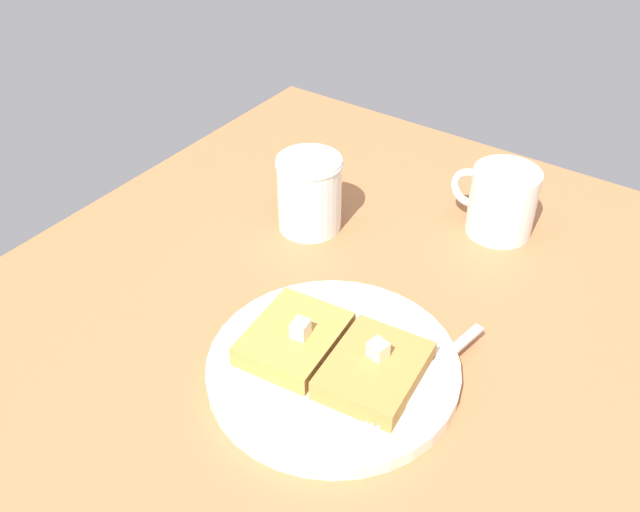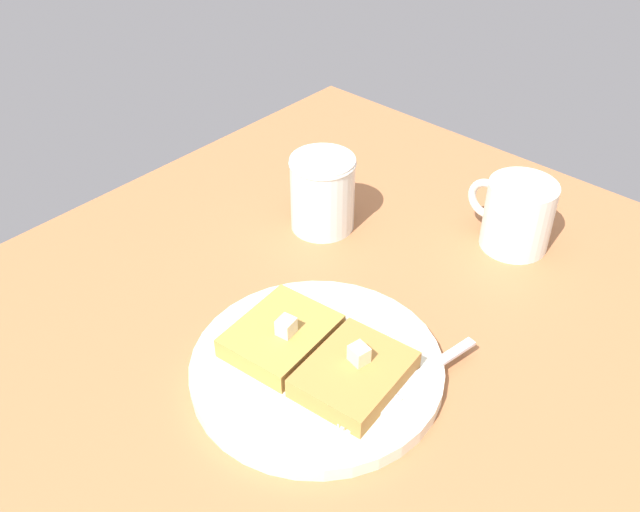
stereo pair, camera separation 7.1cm
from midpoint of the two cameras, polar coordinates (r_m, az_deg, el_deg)
The scene contains 9 objects.
table_surface at distance 65.64cm, azimuth 2.88°, elevation -10.93°, with size 90.51×90.51×2.01cm, color #A2643C.
plate at distance 65.15cm, azimuth -2.11°, elevation -8.98°, with size 22.94×22.94×1.44cm.
toast_slice_left at distance 62.60cm, azimuth 1.09°, elevation -9.26°, with size 7.68×9.64×2.04cm, color #B07939.
toast_slice_middle at distance 65.57cm, azimuth -5.21°, elevation -6.73°, with size 7.68×9.64×2.04cm, color #B4843C.
butter_pat_primary at distance 61.77cm, azimuth 1.36°, elevation -7.65°, with size 1.59×1.43×1.59cm, color beige.
butter_pat_secondary at distance 63.82cm, azimuth -4.80°, elevation -5.96°, with size 1.59×1.43×1.59cm, color #F1ECCA.
fork at distance 63.30cm, azimuth 4.85°, elevation -9.88°, with size 4.06×16.02×0.36cm.
syrup_jar at distance 80.99cm, azimuth -3.37°, elevation 4.80°, with size 7.52×7.52×8.88cm.
coffee_mug at distance 82.01cm, azimuth 11.90°, elevation 4.22°, with size 10.16×7.50×7.91cm.
Camera 1 is at (-19.13, 39.54, 50.35)cm, focal length 40.00 mm.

